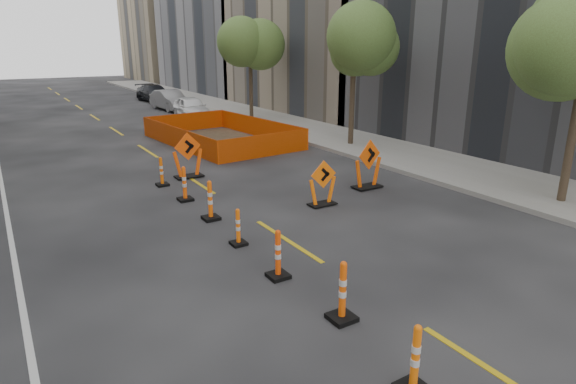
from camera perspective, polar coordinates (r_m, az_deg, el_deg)
ground_plane at (r=9.12m, az=13.62°, el=-13.99°), size 140.00×140.00×0.00m
sidewalk_right at (r=23.21m, az=8.56°, el=5.70°), size 4.00×90.00×0.15m
bld_right_c at (r=37.03m, az=6.71°, el=20.80°), size 12.00×16.00×14.00m
bld_right_e at (r=67.94m, az=-12.86°, el=19.70°), size 12.00×14.00×16.00m
tree_r_b at (r=22.37m, az=7.85°, el=16.79°), size 2.80×2.80×5.95m
tree_r_c at (r=30.77m, az=-4.53°, el=16.99°), size 2.80×2.80×5.95m
channelizer_2 at (r=7.17m, az=14.86°, el=-18.56°), size 0.42×0.42×1.06m
channelizer_3 at (r=8.51m, az=6.49°, el=-11.59°), size 0.44×0.44×1.13m
channelizer_4 at (r=9.91m, az=-1.19°, el=-7.36°), size 0.42×0.42×1.06m
channelizer_5 at (r=11.55m, az=-5.94°, el=-4.13°), size 0.36×0.36×0.92m
channelizer_6 at (r=13.26m, az=-9.21°, el=-0.97°), size 0.44×0.44×1.11m
channelizer_7 at (r=15.01m, az=-12.18°, el=0.98°), size 0.43×0.43×1.09m
channelizer_8 at (r=16.80m, az=-14.77°, el=2.37°), size 0.39×0.39×1.00m
chevron_sign_left at (r=17.54m, az=-11.80°, el=4.28°), size 1.14×0.74×1.64m
chevron_sign_center at (r=14.24m, az=4.12°, el=1.06°), size 0.96×0.63×1.38m
chevron_sign_right at (r=16.11m, az=9.48°, el=3.27°), size 1.18×0.80×1.65m
safety_fence at (r=23.77m, az=-8.02°, el=7.01°), size 5.28×8.20×0.98m
parked_car_near at (r=31.62m, az=-11.38°, el=9.76°), size 2.01×4.24×1.40m
parked_car_mid at (r=36.20m, az=-13.80°, el=10.54°), size 1.83×4.41×1.42m
parked_car_far at (r=41.93m, az=-15.54°, el=11.22°), size 2.28×4.80×1.35m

